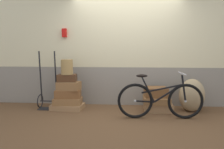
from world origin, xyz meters
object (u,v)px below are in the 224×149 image
Objects in this scene: suitcase_6 at (156,100)px; wicker_basket at (67,67)px; suitcase_2 at (68,94)px; suitcase_1 at (68,101)px; bicycle at (160,100)px; suitcase_4 at (67,78)px; luggage_trolley at (48,96)px; suitcase_3 at (69,86)px; suitcase_5 at (158,107)px; burlap_sack at (192,95)px; suitcase_7 at (156,92)px; suitcase_0 at (68,107)px.

wicker_basket is (-1.95, 0.02, 0.70)m from suitcase_6.
suitcase_2 is 1.00× the size of suitcase_6.
bicycle is at bearing -17.33° from suitcase_1.
luggage_trolley is (-0.45, 0.02, -0.41)m from suitcase_4.
bicycle is (1.92, -0.50, -0.16)m from suitcase_3.
luggage_trolley is at bearing 177.98° from suitcase_6.
wicker_basket is 0.20× the size of bicycle.
suitcase_5 is (1.99, 0.03, -0.10)m from suitcase_1.
suitcase_3 reaches higher than suitcase_5.
luggage_trolley reaches higher than burlap_sack.
luggage_trolley is at bearing 179.77° from burlap_sack.
suitcase_4 reaches higher than suitcase_5.
burlap_sack is (3.16, -0.01, 0.07)m from luggage_trolley.
suitcase_5 is 0.58m from bicycle.
bicycle is at bearing -14.49° from wicker_basket.
luggage_trolley reaches higher than suitcase_7.
suitcase_1 is 1.27× the size of suitcase_7.
suitcase_2 is 1.67× the size of wicker_basket.
bicycle is at bearing -8.32° from suitcase_3.
suitcase_4 is at bearing 114.23° from wicker_basket.
suitcase_1 is 1.03× the size of suitcase_5.
bicycle is at bearing -8.08° from suitcase_0.
suitcase_3 is 0.30× the size of bicycle.
suitcase_6 is at bearing -0.67° from wicker_basket.
burlap_sack reaches higher than suitcase_2.
suitcase_3 is at bearing 165.43° from bicycle.
suitcase_3 is (0.03, 0.01, 0.47)m from suitcase_0.
suitcase_1 is 0.47× the size of luggage_trolley.
suitcase_7 is (1.90, 0.01, -0.11)m from suitcase_3.
suitcase_0 is 0.47m from suitcase_3.
bicycle reaches higher than suitcase_6.
wicker_basket is (-1.94, -0.01, 0.53)m from suitcase_7.
suitcase_4 is 0.58× the size of burlap_sack.
suitcase_1 is 0.76m from wicker_basket.
suitcase_5 is at bearing 85.50° from bicycle.
suitcase_7 reaches higher than suitcase_5.
luggage_trolley is at bearing 172.97° from suitcase_4.
suitcase_1 reaches higher than suitcase_5.
suitcase_3 is 2.68m from burlap_sack.
suitcase_3 is 0.83× the size of suitcase_5.
burlap_sack is (2.71, 0.03, -0.59)m from wicker_basket.
bicycle is at bearing -92.14° from suitcase_7.
bicycle is (1.96, -0.53, -0.34)m from suitcase_4.
wicker_basket is at bearing 165.51° from bicycle.
suitcase_6 is at bearing -3.43° from suitcase_1.
bicycle is at bearing -95.94° from suitcase_5.
suitcase_1 is 1.94m from suitcase_7.
suitcase_3 is 1.99m from bicycle.
suitcase_7 reaches higher than suitcase_1.
wicker_basket reaches higher than suitcase_4.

